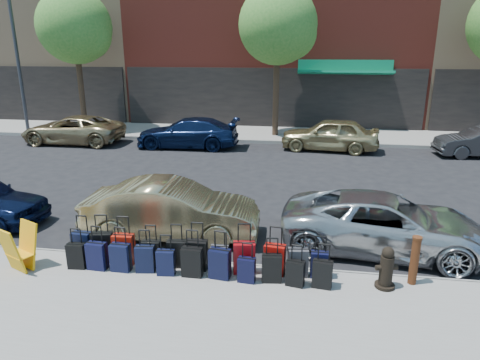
% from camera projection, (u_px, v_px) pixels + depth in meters
% --- Properties ---
extents(ground, '(120.00, 120.00, 0.00)m').
position_uv_depth(ground, '(236.00, 197.00, 13.30)').
color(ground, black).
rests_on(ground, ground).
extents(sidewalk_near, '(60.00, 4.00, 0.15)m').
position_uv_depth(sidewalk_near, '(174.00, 322.00, 7.13)').
color(sidewalk_near, gray).
rests_on(sidewalk_near, ground).
extents(sidewalk_far, '(60.00, 4.00, 0.15)m').
position_uv_depth(sidewalk_far, '(266.00, 134.00, 22.72)').
color(sidewalk_far, gray).
rests_on(sidewalk_far, ground).
extents(curb_near, '(60.00, 0.08, 0.15)m').
position_uv_depth(curb_near, '(203.00, 264.00, 9.04)').
color(curb_near, gray).
rests_on(curb_near, ground).
extents(curb_far, '(60.00, 0.08, 0.15)m').
position_uv_depth(curb_far, '(262.00, 142.00, 20.81)').
color(curb_far, gray).
rests_on(curb_far, ground).
extents(tree_left, '(3.80, 3.80, 7.27)m').
position_uv_depth(tree_left, '(77.00, 29.00, 22.09)').
color(tree_left, black).
rests_on(tree_left, sidewalk_far).
extents(tree_center, '(3.80, 3.80, 7.27)m').
position_uv_depth(tree_center, '(281.00, 27.00, 20.57)').
color(tree_center, black).
rests_on(tree_center, sidewalk_far).
extents(streetlight, '(2.59, 0.18, 8.00)m').
position_uv_depth(streetlight, '(19.00, 44.00, 22.08)').
color(streetlight, '#333338').
rests_on(streetlight, sidewalk_far).
extents(suitcase_front_0, '(0.41, 0.24, 0.97)m').
position_uv_depth(suitcase_front_0, '(83.00, 245.00, 9.03)').
color(suitcase_front_0, black).
rests_on(suitcase_front_0, sidewalk_near).
extents(suitcase_front_1, '(0.46, 0.31, 1.02)m').
position_uv_depth(suitcase_front_1, '(103.00, 247.00, 8.94)').
color(suitcase_front_1, black).
rests_on(suitcase_front_1, sidewalk_near).
extents(suitcase_front_2, '(0.44, 0.26, 1.03)m').
position_uv_depth(suitcase_front_2, '(124.00, 249.00, 8.84)').
color(suitcase_front_2, '#A3180A').
rests_on(suitcase_front_2, sidewalk_near).
extents(suitcase_front_3, '(0.39, 0.24, 0.89)m').
position_uv_depth(suitcase_front_3, '(151.00, 253.00, 8.74)').
color(suitcase_front_3, black).
rests_on(suitcase_front_3, sidewalk_near).
extents(suitcase_front_4, '(0.40, 0.24, 0.91)m').
position_uv_depth(suitcase_front_4, '(177.00, 253.00, 8.72)').
color(suitcase_front_4, black).
rests_on(suitcase_front_4, sidewalk_near).
extents(suitcase_front_5, '(0.41, 0.23, 1.00)m').
position_uv_depth(suitcase_front_5, '(197.00, 255.00, 8.61)').
color(suitcase_front_5, black).
rests_on(suitcase_front_5, sidewalk_near).
extents(suitcase_front_6, '(0.36, 0.21, 0.86)m').
position_uv_depth(suitcase_front_6, '(219.00, 258.00, 8.56)').
color(suitcase_front_6, '#3C3C41').
rests_on(suitcase_front_6, sidewalk_near).
extents(suitcase_front_7, '(0.46, 0.30, 1.03)m').
position_uv_depth(suitcase_front_7, '(244.00, 257.00, 8.48)').
color(suitcase_front_7, maroon).
rests_on(suitcase_front_7, sidewalk_near).
extents(suitcase_front_8, '(0.43, 0.27, 0.99)m').
position_uv_depth(suitcase_front_8, '(275.00, 259.00, 8.44)').
color(suitcase_front_8, '#9A0E09').
rests_on(suitcase_front_8, sidewalk_near).
extents(suitcase_front_9, '(0.41, 0.27, 0.93)m').
position_uv_depth(suitcase_front_9, '(298.00, 262.00, 8.35)').
color(suitcase_front_9, '#39393E').
rests_on(suitcase_front_9, sidewalk_near).
extents(suitcase_front_10, '(0.35, 0.20, 0.85)m').
position_uv_depth(suitcase_front_10, '(320.00, 265.00, 8.32)').
color(suitcase_front_10, black).
rests_on(suitcase_front_10, sidewalk_near).
extents(suitcase_back_0, '(0.37, 0.23, 0.85)m').
position_uv_depth(suitcase_back_0, '(77.00, 256.00, 8.67)').
color(suitcase_back_0, black).
rests_on(suitcase_back_0, sidewalk_near).
extents(suitcase_back_1, '(0.40, 0.25, 0.91)m').
position_uv_depth(suitcase_back_1, '(97.00, 256.00, 8.63)').
color(suitcase_back_1, black).
rests_on(suitcase_back_1, sidewalk_near).
extents(suitcase_back_2, '(0.39, 0.24, 0.92)m').
position_uv_depth(suitcase_back_2, '(121.00, 257.00, 8.56)').
color(suitcase_back_2, black).
rests_on(suitcase_back_2, sidewalk_near).
extents(suitcase_back_3, '(0.40, 0.26, 0.88)m').
position_uv_depth(suitcase_back_3, '(145.00, 259.00, 8.53)').
color(suitcase_back_3, black).
rests_on(suitcase_back_3, sidewalk_near).
extents(suitcase_back_4, '(0.36, 0.23, 0.83)m').
position_uv_depth(suitcase_back_4, '(166.00, 262.00, 8.42)').
color(suitcase_back_4, black).
rests_on(suitcase_back_4, sidewalk_near).
extents(suitcase_back_5, '(0.40, 0.24, 0.95)m').
position_uv_depth(suitcase_back_5, '(192.00, 262.00, 8.36)').
color(suitcase_back_5, black).
rests_on(suitcase_back_5, sidewalk_near).
extents(suitcase_back_6, '(0.43, 0.29, 0.96)m').
position_uv_depth(suitcase_back_6, '(220.00, 264.00, 8.29)').
color(suitcase_back_6, black).
rests_on(suitcase_back_6, sidewalk_near).
extents(suitcase_back_7, '(0.35, 0.22, 0.79)m').
position_uv_depth(suitcase_back_7, '(247.00, 270.00, 8.16)').
color(suitcase_back_7, black).
rests_on(suitcase_back_7, sidewalk_near).
extents(suitcase_back_8, '(0.39, 0.26, 0.88)m').
position_uv_depth(suitcase_back_8, '(272.00, 268.00, 8.16)').
color(suitcase_back_8, black).
rests_on(suitcase_back_8, sidewalk_near).
extents(suitcase_back_9, '(0.37, 0.26, 0.81)m').
position_uv_depth(suitcase_back_9, '(295.00, 273.00, 8.03)').
color(suitcase_back_9, black).
rests_on(suitcase_back_9, sidewalk_near).
extents(suitcase_back_10, '(0.39, 0.25, 0.86)m').
position_uv_depth(suitcase_back_10, '(322.00, 274.00, 7.97)').
color(suitcase_back_10, black).
rests_on(suitcase_back_10, sidewalk_near).
extents(fire_hydrant, '(0.42, 0.37, 0.82)m').
position_uv_depth(fire_hydrant, '(386.00, 269.00, 7.93)').
color(fire_hydrant, black).
rests_on(fire_hydrant, sidewalk_near).
extents(bollard, '(0.18, 0.18, 0.97)m').
position_uv_depth(bollard, '(415.00, 260.00, 8.02)').
color(bollard, '#38190C').
rests_on(bollard, sidewalk_near).
extents(display_rack, '(0.73, 0.75, 0.95)m').
position_uv_depth(display_rack, '(19.00, 248.00, 8.55)').
color(display_rack, '#F5A90D').
rests_on(display_rack, sidewalk_near).
extents(car_near_1, '(4.28, 1.68, 1.39)m').
position_uv_depth(car_near_1, '(172.00, 210.00, 10.34)').
color(car_near_1, tan).
rests_on(car_near_1, ground).
extents(car_near_2, '(4.86, 2.68, 1.29)m').
position_uv_depth(car_near_2, '(385.00, 223.00, 9.69)').
color(car_near_2, silver).
rests_on(car_near_2, ground).
extents(car_far_0, '(4.83, 2.23, 1.34)m').
position_uv_depth(car_far_0, '(73.00, 130.00, 20.67)').
color(car_far_0, '#9B875F').
rests_on(car_far_0, ground).
extents(car_far_1, '(4.78, 2.05, 1.37)m').
position_uv_depth(car_far_1, '(188.00, 133.00, 19.81)').
color(car_far_1, '#0D1A3C').
rests_on(car_far_1, ground).
extents(car_far_2, '(4.47, 2.19, 1.47)m').
position_uv_depth(car_far_2, '(330.00, 134.00, 19.21)').
color(car_far_2, tan).
rests_on(car_far_2, ground).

